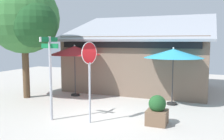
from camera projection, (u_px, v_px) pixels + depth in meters
ground_plane at (101, 118)px, 8.95m from camera, size 28.00×28.00×0.10m
cafe_building at (140, 61)px, 14.26m from camera, size 8.04×5.49×4.42m
street_sign_post at (50, 70)px, 8.43m from camera, size 0.76×0.82×2.92m
stop_sign at (89, 67)px, 8.11m from camera, size 0.20×0.72×2.74m
patio_umbrella_crimson_left at (75, 51)px, 12.21m from camera, size 2.56×2.56×2.58m
patio_umbrella_teal_center at (173, 54)px, 10.46m from camera, size 2.51×2.51×2.50m
shade_tree at (26, 19)px, 11.49m from camera, size 3.67×3.38×5.54m
sidewalk_planter at (157, 111)px, 8.12m from camera, size 0.67×0.67×0.99m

